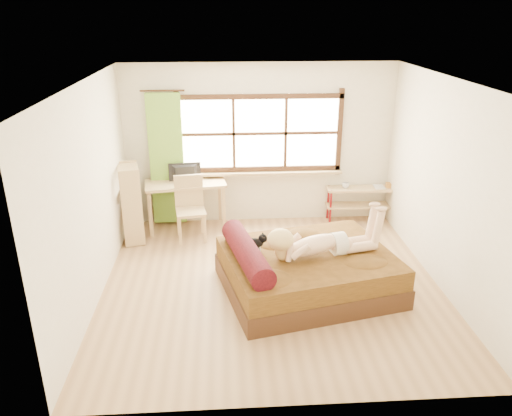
{
  "coord_description": "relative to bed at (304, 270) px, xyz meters",
  "views": [
    {
      "loc": [
        -0.59,
        -5.89,
        3.5
      ],
      "look_at": [
        -0.19,
        0.2,
        1.04
      ],
      "focal_mm": 35.0,
      "sensor_mm": 36.0,
      "label": 1
    }
  ],
  "objects": [
    {
      "name": "cup",
      "position": [
        1.05,
        2.25,
        0.37
      ],
      "size": [
        0.13,
        0.13,
        0.1
      ],
      "primitive_type": "imported",
      "rotation": [
        0.0,
        0.0,
        -0.03
      ],
      "color": "gray",
      "rests_on": "pipe_shelf"
    },
    {
      "name": "wall_right",
      "position": [
        1.83,
        0.18,
        1.06
      ],
      "size": [
        0.0,
        4.5,
        4.5
      ],
      "primitive_type": "plane",
      "rotation": [
        1.57,
        0.0,
        -1.57
      ],
      "color": "silver",
      "rests_on": "floor"
    },
    {
      "name": "book",
      "position": [
        1.55,
        2.25,
        0.33
      ],
      "size": [
        0.18,
        0.24,
        0.02
      ],
      "primitive_type": "imported",
      "rotation": [
        0.0,
        0.0,
        -0.03
      ],
      "color": "gray",
      "rests_on": "pipe_shelf"
    },
    {
      "name": "pipe_shelf",
      "position": [
        1.37,
        2.25,
        0.16
      ],
      "size": [
        1.23,
        0.34,
        0.69
      ],
      "rotation": [
        0.0,
        0.0,
        -0.03
      ],
      "color": "tan",
      "rests_on": "floor"
    },
    {
      "name": "bed",
      "position": [
        0.0,
        0.0,
        0.0
      ],
      "size": [
        2.47,
        2.15,
        0.81
      ],
      "rotation": [
        0.0,
        0.0,
        0.23
      ],
      "color": "#362310",
      "rests_on": "floor"
    },
    {
      "name": "monitor",
      "position": [
        -1.67,
        2.18,
        0.68
      ],
      "size": [
        0.53,
        0.14,
        0.3
      ],
      "primitive_type": "imported",
      "rotation": [
        0.0,
        0.0,
        3.29
      ],
      "color": "black",
      "rests_on": "desk"
    },
    {
      "name": "wall_front",
      "position": [
        -0.42,
        -2.07,
        1.06
      ],
      "size": [
        4.5,
        0.0,
        4.5
      ],
      "primitive_type": "plane",
      "rotation": [
        -1.57,
        0.0,
        0.0
      ],
      "color": "silver",
      "rests_on": "floor"
    },
    {
      "name": "desk",
      "position": [
        -1.67,
        2.13,
        0.42
      ],
      "size": [
        1.38,
        0.78,
        0.82
      ],
      "rotation": [
        0.0,
        0.0,
        0.14
      ],
      "color": "tan",
      "rests_on": "floor"
    },
    {
      "name": "wall_left",
      "position": [
        -2.67,
        0.18,
        1.06
      ],
      "size": [
        0.0,
        4.5,
        4.5
      ],
      "primitive_type": "plane",
      "rotation": [
        1.57,
        0.0,
        1.57
      ],
      "color": "silver",
      "rests_on": "floor"
    },
    {
      "name": "wall_back",
      "position": [
        -0.42,
        2.43,
        1.06
      ],
      "size": [
        4.5,
        0.0,
        4.5
      ],
      "primitive_type": "plane",
      "rotation": [
        1.57,
        0.0,
        0.0
      ],
      "color": "silver",
      "rests_on": "floor"
    },
    {
      "name": "bookshelf",
      "position": [
        -2.5,
        1.7,
        0.34
      ],
      "size": [
        0.42,
        0.6,
        1.24
      ],
      "rotation": [
        0.0,
        0.0,
        0.23
      ],
      "color": "tan",
      "rests_on": "floor"
    },
    {
      "name": "window",
      "position": [
        -0.42,
        2.4,
        1.22
      ],
      "size": [
        2.8,
        0.16,
        1.46
      ],
      "color": "#FFEDBF",
      "rests_on": "wall_back"
    },
    {
      "name": "curtain",
      "position": [
        -1.97,
        2.31,
        0.86
      ],
      "size": [
        0.55,
        0.1,
        2.2
      ],
      "primitive_type": "cube",
      "color": "#5E9328",
      "rests_on": "wall_back"
    },
    {
      "name": "woman",
      "position": [
        0.2,
        -0.04,
        0.57
      ],
      "size": [
        1.55,
        0.75,
        0.64
      ],
      "primitive_type": null,
      "rotation": [
        0.0,
        0.0,
        0.23
      ],
      "color": "beige",
      "rests_on": "bed"
    },
    {
      "name": "ceiling",
      "position": [
        -0.42,
        0.18,
        2.41
      ],
      "size": [
        4.5,
        4.5,
        0.0
      ],
      "primitive_type": "plane",
      "rotation": [
        3.14,
        0.0,
        0.0
      ],
      "color": "white",
      "rests_on": "wall_back"
    },
    {
      "name": "kitten",
      "position": [
        -0.67,
        0.11,
        0.37
      ],
      "size": [
        0.34,
        0.2,
        0.26
      ],
      "primitive_type": null,
      "rotation": [
        0.0,
        0.0,
        0.23
      ],
      "color": "black",
      "rests_on": "bed"
    },
    {
      "name": "floor",
      "position": [
        -0.42,
        0.18,
        -0.29
      ],
      "size": [
        4.5,
        4.5,
        0.0
      ],
      "primitive_type": "plane",
      "color": "#9E754C",
      "rests_on": "ground"
    },
    {
      "name": "chair",
      "position": [
        -1.58,
        1.77,
        0.28
      ],
      "size": [
        0.52,
        0.52,
        1.02
      ],
      "rotation": [
        0.0,
        0.0,
        0.14
      ],
      "color": "tan",
      "rests_on": "floor"
    }
  ]
}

